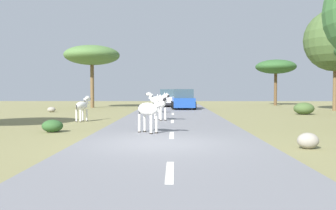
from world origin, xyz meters
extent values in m
plane|color=olive|center=(0.00, 0.00, 0.00)|extent=(90.00, 90.00, 0.00)
cube|color=slate|center=(0.41, 0.00, 0.03)|extent=(6.00, 64.00, 0.05)
cube|color=silver|center=(0.41, -4.00, 0.05)|extent=(0.16, 2.00, 0.01)
cube|color=silver|center=(0.41, 2.00, 0.05)|extent=(0.16, 2.00, 0.01)
cube|color=silver|center=(0.41, 8.00, 0.05)|extent=(0.16, 2.00, 0.01)
cube|color=silver|center=(0.41, 14.00, 0.05)|extent=(0.16, 2.00, 0.01)
cube|color=silver|center=(0.41, 20.00, 0.05)|extent=(0.16, 2.00, 0.01)
cube|color=silver|center=(0.41, 26.00, 0.05)|extent=(0.16, 2.00, 0.01)
ellipsoid|color=silver|center=(-0.26, 8.71, 0.99)|extent=(0.88, 1.14, 0.50)
cylinder|color=silver|center=(-0.21, 8.34, 0.41)|extent=(0.14, 0.14, 0.72)
cylinder|color=#28231E|center=(-0.21, 8.34, 0.07)|extent=(0.17, 0.17, 0.05)
cylinder|color=silver|center=(0.03, 8.46, 0.41)|extent=(0.14, 0.14, 0.72)
cylinder|color=#28231E|center=(0.03, 8.46, 0.07)|extent=(0.17, 0.17, 0.05)
cylinder|color=silver|center=(-0.54, 8.95, 0.41)|extent=(0.14, 0.14, 0.72)
cylinder|color=#28231E|center=(-0.54, 8.95, 0.07)|extent=(0.17, 0.17, 0.05)
cylinder|color=silver|center=(-0.30, 9.08, 0.41)|extent=(0.14, 0.14, 0.72)
cylinder|color=#28231E|center=(-0.30, 9.08, 0.07)|extent=(0.17, 0.17, 0.05)
cylinder|color=silver|center=(-0.01, 8.26, 1.25)|extent=(0.35, 0.43, 0.43)
cube|color=black|center=(-0.01, 8.26, 1.33)|extent=(0.20, 0.33, 0.29)
ellipsoid|color=silver|center=(0.10, 8.04, 1.40)|extent=(0.39, 0.50, 0.23)
ellipsoid|color=black|center=(0.19, 7.88, 1.39)|extent=(0.20, 0.21, 0.14)
cone|color=silver|center=(-0.01, 8.11, 1.52)|extent=(0.12, 0.12, 0.14)
cone|color=silver|center=(0.11, 8.17, 1.52)|extent=(0.12, 0.12, 0.14)
cylinder|color=black|center=(-0.51, 9.17, 0.89)|extent=(0.11, 0.15, 0.43)
ellipsoid|color=silver|center=(-0.51, 2.73, 0.97)|extent=(1.04, 1.03, 0.49)
cylinder|color=silver|center=(-0.37, 2.40, 0.41)|extent=(0.15, 0.15, 0.71)
cylinder|color=#28231E|center=(-0.37, 2.40, 0.07)|extent=(0.17, 0.17, 0.05)
cylinder|color=silver|center=(-0.18, 2.59, 0.41)|extent=(0.15, 0.15, 0.71)
cylinder|color=#28231E|center=(-0.18, 2.59, 0.07)|extent=(0.17, 0.17, 0.05)
cylinder|color=silver|center=(-0.85, 2.88, 0.41)|extent=(0.15, 0.15, 0.71)
cylinder|color=#28231E|center=(-0.85, 2.88, 0.07)|extent=(0.17, 0.17, 0.05)
cylinder|color=silver|center=(-0.66, 3.07, 0.41)|extent=(0.15, 0.15, 0.71)
cylinder|color=#28231E|center=(-0.66, 3.07, 0.07)|extent=(0.17, 0.17, 0.05)
cylinder|color=silver|center=(-0.16, 2.38, 1.23)|extent=(0.40, 0.40, 0.42)
cube|color=black|center=(-0.16, 2.38, 1.31)|extent=(0.27, 0.27, 0.29)
ellipsoid|color=silver|center=(0.01, 2.21, 1.38)|extent=(0.46, 0.46, 0.23)
ellipsoid|color=black|center=(0.14, 2.08, 1.37)|extent=(0.21, 0.21, 0.14)
cone|color=silver|center=(-0.11, 2.24, 1.50)|extent=(0.12, 0.12, 0.13)
cone|color=silver|center=(-0.02, 2.33, 1.50)|extent=(0.12, 0.12, 0.13)
cylinder|color=black|center=(-0.89, 3.10, 0.88)|extent=(0.13, 0.13, 0.42)
ellipsoid|color=silver|center=(-0.81, 15.29, 0.98)|extent=(1.09, 0.99, 0.50)
cylinder|color=silver|center=(-1.00, 15.61, 0.41)|extent=(0.15, 0.15, 0.72)
cylinder|color=#28231E|center=(-1.00, 15.61, 0.07)|extent=(0.17, 0.17, 0.05)
cylinder|color=silver|center=(-1.17, 15.40, 0.41)|extent=(0.15, 0.15, 0.72)
cylinder|color=#28231E|center=(-1.17, 15.40, 0.07)|extent=(0.17, 0.17, 0.05)
cylinder|color=silver|center=(-0.46, 15.17, 0.41)|extent=(0.15, 0.15, 0.72)
cylinder|color=#28231E|center=(-0.46, 15.17, 0.07)|extent=(0.17, 0.17, 0.05)
cylinder|color=silver|center=(-0.63, 14.96, 0.41)|extent=(0.15, 0.15, 0.72)
cylinder|color=#28231E|center=(-0.63, 14.96, 0.07)|extent=(0.17, 0.17, 0.05)
cylinder|color=silver|center=(-1.21, 15.60, 1.24)|extent=(0.42, 0.39, 0.43)
cube|color=black|center=(-1.21, 15.60, 1.33)|extent=(0.30, 0.25, 0.29)
ellipsoid|color=silver|center=(-1.40, 15.76, 1.40)|extent=(0.48, 0.44, 0.23)
ellipsoid|color=black|center=(-1.54, 15.87, 1.38)|extent=(0.21, 0.21, 0.14)
cone|color=silver|center=(-1.27, 15.74, 1.51)|extent=(0.12, 0.12, 0.13)
cone|color=silver|center=(-1.35, 15.63, 1.51)|extent=(0.12, 0.12, 0.13)
cylinder|color=black|center=(-0.40, 14.95, 0.89)|extent=(0.14, 0.12, 0.43)
ellipsoid|color=silver|center=(-4.48, 8.29, 0.86)|extent=(0.66, 1.04, 0.46)
cylinder|color=silver|center=(-4.27, 8.56, 0.33)|extent=(0.12, 0.12, 0.66)
cylinder|color=#28231E|center=(-4.27, 8.56, 0.02)|extent=(0.14, 0.14, 0.04)
cylinder|color=silver|center=(-4.51, 8.63, 0.33)|extent=(0.12, 0.12, 0.66)
cylinder|color=#28231E|center=(-4.51, 8.63, 0.02)|extent=(0.14, 0.14, 0.04)
cylinder|color=silver|center=(-4.46, 7.95, 0.33)|extent=(0.12, 0.12, 0.66)
cylinder|color=#28231E|center=(-4.46, 7.95, 0.02)|extent=(0.14, 0.14, 0.04)
cylinder|color=silver|center=(-4.70, 8.03, 0.33)|extent=(0.12, 0.12, 0.66)
cylinder|color=#28231E|center=(-4.70, 8.03, 0.02)|extent=(0.14, 0.14, 0.04)
cylinder|color=silver|center=(-4.34, 8.74, 1.09)|extent=(0.27, 0.38, 0.39)
cube|color=black|center=(-4.34, 8.74, 1.17)|extent=(0.13, 0.32, 0.27)
ellipsoid|color=silver|center=(-4.28, 8.95, 1.24)|extent=(0.30, 0.46, 0.21)
ellipsoid|color=black|center=(-4.22, 9.11, 1.22)|extent=(0.16, 0.18, 0.13)
cone|color=silver|center=(-4.25, 8.83, 1.34)|extent=(0.10, 0.10, 0.12)
cone|color=silver|center=(-4.37, 8.87, 1.34)|extent=(0.10, 0.10, 0.12)
cylinder|color=black|center=(-4.63, 7.83, 0.77)|extent=(0.07, 0.14, 0.39)
cube|color=silver|center=(-0.02, 25.99, 0.63)|extent=(2.03, 4.29, 0.80)
cube|color=#334751|center=(-0.01, 26.19, 1.41)|extent=(1.76, 2.29, 0.76)
cube|color=black|center=(-0.14, 23.84, 0.36)|extent=(1.72, 0.25, 0.24)
cylinder|color=black|center=(-0.99, 24.69, 0.39)|extent=(0.26, 0.69, 0.68)
cylinder|color=black|center=(0.81, 24.59, 0.39)|extent=(0.26, 0.69, 0.68)
cylinder|color=black|center=(-0.84, 27.39, 0.39)|extent=(0.26, 0.69, 0.68)
cylinder|color=black|center=(0.95, 27.29, 0.39)|extent=(0.26, 0.69, 0.68)
cube|color=#1E479E|center=(1.30, 20.81, 0.63)|extent=(1.96, 4.27, 0.80)
cube|color=#334751|center=(1.30, 20.61, 1.41)|extent=(1.72, 2.26, 0.76)
cube|color=black|center=(1.21, 22.96, 0.36)|extent=(1.71, 0.23, 0.24)
cylinder|color=black|center=(2.14, 22.19, 0.39)|extent=(0.25, 0.69, 0.68)
cylinder|color=black|center=(0.34, 22.12, 0.39)|extent=(0.25, 0.69, 0.68)
cylinder|color=black|center=(2.25, 19.49, 0.39)|extent=(0.25, 0.69, 0.68)
cylinder|color=black|center=(0.45, 19.42, 0.39)|extent=(0.25, 0.69, 0.68)
cylinder|color=brown|center=(11.77, 29.53, 1.76)|extent=(0.33, 0.33, 3.52)
ellipsoid|color=#2D5628|center=(11.77, 29.53, 4.29)|extent=(4.43, 4.43, 1.55)
cylinder|color=brown|center=(13.78, 19.11, 1.88)|extent=(0.34, 0.34, 3.76)
sphere|color=#425B2D|center=(13.78, 19.11, 5.81)|extent=(5.13, 5.13, 5.13)
cylinder|color=brown|center=(-7.40, 23.93, 2.06)|extent=(0.35, 0.35, 4.13)
ellipsoid|color=#4C7038|center=(-7.40, 23.93, 5.06)|extent=(5.32, 5.32, 1.86)
ellipsoid|color=#425B2D|center=(9.56, 14.32, 0.42)|extent=(1.40, 1.26, 0.84)
ellipsoid|color=#2D5628|center=(-4.42, 3.34, 0.25)|extent=(0.84, 0.76, 0.51)
ellipsoid|color=gray|center=(-8.95, 16.70, 0.20)|extent=(0.62, 0.48, 0.40)
ellipsoid|color=gray|center=(4.39, -0.70, 0.23)|extent=(0.61, 0.53, 0.47)
camera|label=1|loc=(0.50, -11.36, 1.71)|focal=39.24mm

